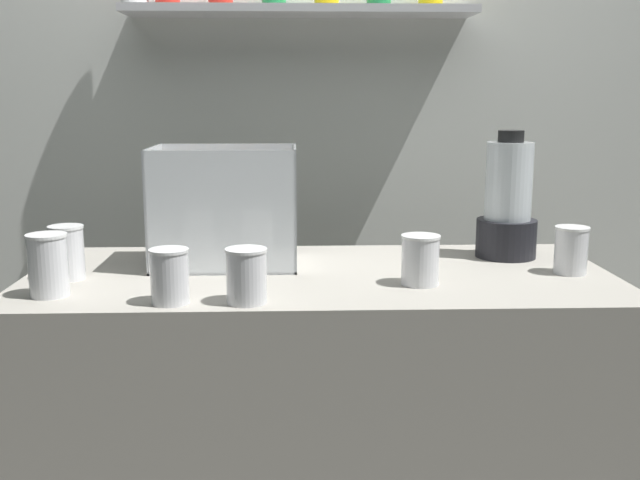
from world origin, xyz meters
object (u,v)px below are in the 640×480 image
Objects in this scene: blender_pitcher at (508,206)px; juice_cup_carrot_left at (49,269)px; juice_cup_carrot_rightmost at (571,253)px; juice_cup_orange_middle at (170,279)px; juice_cup_beet_far_left at (67,255)px; juice_cup_carrot_far_right at (420,263)px; juice_cup_beet_right at (246,278)px; carrot_display_bin at (225,228)px.

juice_cup_carrot_left is at bearing -162.19° from blender_pitcher.
juice_cup_orange_middle is at bearing -166.24° from juice_cup_carrot_rightmost.
juice_cup_beet_far_left is 1.10× the size of juice_cup_orange_middle.
juice_cup_beet_far_left is (-1.08, -0.20, -0.08)m from blender_pitcher.
juice_cup_carrot_far_right is 0.99× the size of juice_cup_carrot_rightmost.
juice_cup_carrot_left reaches higher than juice_cup_beet_right.
carrot_display_bin is 2.82× the size of juice_cup_beet_far_left.
carrot_display_bin is 0.51m from juice_cup_carrot_far_right.
blender_pitcher is at bearing 45.48° from juice_cup_carrot_far_right.
juice_cup_beet_far_left is at bearing -179.43° from juice_cup_carrot_rightmost.
carrot_display_bin is at bearing 171.25° from juice_cup_carrot_rightmost.
juice_cup_orange_middle and juice_cup_carrot_rightmost have the same top height.
juice_cup_beet_far_left is 0.81m from juice_cup_carrot_far_right.
juice_cup_carrot_rightmost is at bearing 0.57° from juice_cup_beet_far_left.
juice_cup_carrot_far_right is at bearing -5.59° from juice_cup_beet_far_left.
blender_pitcher is at bearing 17.81° from juice_cup_carrot_left.
blender_pitcher is 2.91× the size of juice_cup_orange_middle.
juice_cup_beet_right is (-0.66, -0.42, -0.08)m from blender_pitcher.
juice_cup_carrot_left is at bearing -140.49° from carrot_display_bin.
juice_cup_beet_far_left is at bearing 141.78° from juice_cup_orange_middle.
juice_cup_orange_middle is at bearing 179.00° from juice_cup_beet_right.
juice_cup_carrot_far_right is (0.46, -0.22, -0.04)m from carrot_display_bin.
juice_cup_carrot_left is at bearing 166.00° from juice_cup_orange_middle.
blender_pitcher is at bearing 10.48° from juice_cup_beet_far_left.
juice_cup_orange_middle is 0.94m from juice_cup_carrot_rightmost.
juice_cup_beet_far_left is at bearing 153.23° from juice_cup_beet_right.
juice_cup_beet_right is at bearing -163.34° from juice_cup_carrot_rightmost.
carrot_display_bin is 0.37m from juice_cup_beet_right.
juice_cup_beet_right reaches higher than juice_cup_carrot_far_right.
carrot_display_bin is 3.12× the size of juice_cup_carrot_rightmost.
blender_pitcher reaches higher than juice_cup_carrot_rightmost.
juice_cup_carrot_far_right is at bearing 13.93° from juice_cup_orange_middle.
juice_cup_carrot_far_right is at bearing -134.52° from blender_pitcher.
juice_cup_carrot_rightmost is at bearing -8.75° from carrot_display_bin.
juice_cup_beet_far_left is 0.15m from juice_cup_carrot_left.
juice_cup_orange_middle is 0.16m from juice_cup_beet_right.
juice_cup_beet_far_left is 1.10× the size of juice_cup_beet_right.
blender_pitcher is 1.14m from juice_cup_carrot_left.
juice_cup_carrot_rightmost is at bearing 7.62° from juice_cup_carrot_left.
juice_cup_carrot_rightmost is (1.18, 0.16, -0.01)m from juice_cup_carrot_left.
juice_cup_carrot_left reaches higher than juice_cup_beet_far_left.
juice_cup_carrot_left is 0.43m from juice_cup_beet_right.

